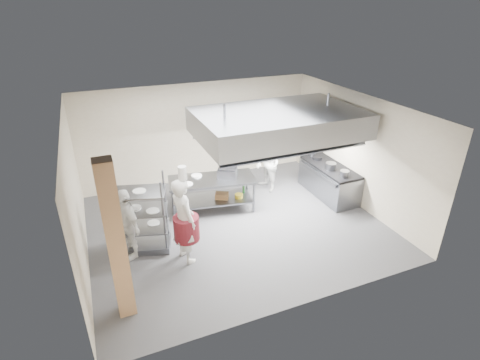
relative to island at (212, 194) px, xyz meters
name	(u,v)px	position (x,y,z in m)	size (l,w,h in m)	color
floor	(236,225)	(0.27, -0.98, -0.46)	(7.00, 7.00, 0.00)	#373739
ceiling	(235,108)	(0.27, -0.98, 2.54)	(7.00, 7.00, 0.00)	silver
wall_back	(198,133)	(0.27, 2.02, 1.04)	(7.00, 7.00, 0.00)	#BDAF96
wall_left	(75,199)	(-3.23, -0.98, 1.04)	(6.00, 6.00, 0.00)	#BDAF96
wall_right	(357,150)	(3.77, -0.98, 1.04)	(6.00, 6.00, 0.00)	#BDAF96
column	(116,243)	(-2.63, -2.88, 1.04)	(0.30, 0.30, 3.00)	tan
exhaust_hood	(278,123)	(1.57, -0.58, 1.94)	(4.00, 2.50, 0.60)	gray
hood_strip_a	(245,140)	(0.67, -0.58, 1.62)	(1.60, 0.12, 0.04)	white
hood_strip_b	(309,131)	(2.47, -0.58, 1.62)	(1.60, 0.12, 0.04)	white
wall_shelf	(255,127)	(2.07, 1.86, 1.04)	(1.50, 0.28, 0.04)	gray
island	(212,194)	(0.00, 0.00, 0.00)	(2.24, 0.93, 0.91)	slate
island_worktop	(212,180)	(0.00, 0.00, 0.42)	(2.24, 0.93, 0.06)	gray
island_undershelf	(213,199)	(0.00, 0.00, -0.16)	(2.06, 0.84, 0.04)	slate
pass_rack	(140,214)	(-2.02, -1.05, 0.43)	(1.19, 0.69, 1.78)	slate
cooking_range	(329,181)	(3.35, -0.48, -0.04)	(0.80, 2.00, 0.84)	slate
range_top	(330,167)	(3.35, -0.48, 0.41)	(0.78, 1.96, 0.06)	black
chef_head	(184,221)	(-1.23, -1.80, 0.51)	(0.71, 0.46, 1.94)	white
chef_line	(268,164)	(1.87, 0.47, 0.37)	(0.80, 0.62, 1.65)	silver
chef_plating	(127,224)	(-2.33, -1.22, 0.36)	(0.96, 0.40, 1.64)	silver
griddle	(227,173)	(0.41, -0.07, 0.58)	(0.50, 0.39, 0.24)	slate
wicker_basket	(222,196)	(0.24, -0.08, -0.06)	(0.35, 0.24, 0.15)	brown
stockpot	(331,166)	(3.21, -0.68, 0.54)	(0.28, 0.28, 0.20)	gray
plate_stack	(142,226)	(-2.02, -1.05, 0.12)	(0.28, 0.28, 0.05)	white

